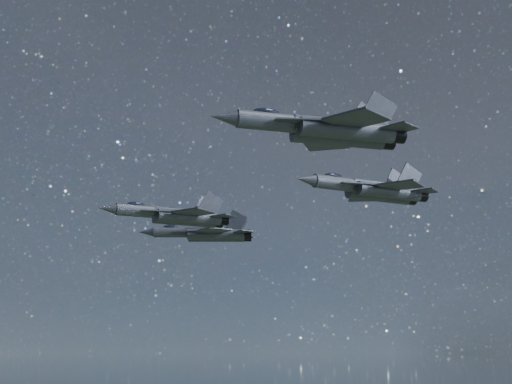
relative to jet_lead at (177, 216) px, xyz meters
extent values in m
cylinder|color=#333640|center=(-3.80, -1.13, 0.21)|extent=(7.09, 3.39, 1.47)
cone|color=#333640|center=(-8.13, -2.41, 0.21)|extent=(2.54, 1.91, 1.32)
ellipsoid|color=black|center=(-4.88, -1.45, 0.92)|extent=(2.43, 1.58, 0.72)
cube|color=#333640|center=(0.90, 0.27, 0.16)|extent=(7.80, 3.55, 1.22)
cylinder|color=#333640|center=(1.52, -0.53, -0.26)|extent=(8.00, 3.66, 1.47)
cylinder|color=#333640|center=(0.99, 1.28, -0.26)|extent=(8.00, 3.66, 1.47)
cylinder|color=black|center=(5.67, 0.70, -0.26)|extent=(1.56, 1.65, 1.36)
cylinder|color=black|center=(5.14, 2.51, -0.26)|extent=(1.56, 1.65, 1.36)
cube|color=#333640|center=(-1.81, -1.86, 0.10)|extent=(4.97, 1.50, 0.11)
cube|color=#333640|center=(-2.53, 0.57, 0.10)|extent=(4.82, 3.18, 0.11)
cube|color=#333640|center=(1.99, -2.75, -0.07)|extent=(5.40, 5.36, 0.19)
cube|color=#333640|center=(0.17, 3.39, -0.07)|extent=(4.53, 4.85, 0.19)
cube|color=#333640|center=(5.66, -0.58, -0.07)|extent=(3.20, 3.19, 0.14)
cube|color=#333640|center=(4.43, 3.57, -0.07)|extent=(2.65, 2.79, 0.14)
cube|color=#333640|center=(4.21, 0.02, 1.53)|extent=(3.24, 0.82, 3.35)
cube|color=#333640|center=(3.54, 2.28, 1.53)|extent=(3.10, 1.32, 3.35)
cylinder|color=#333640|center=(0.51, 15.50, 0.54)|extent=(7.22, 2.29, 1.50)
cone|color=#333640|center=(-4.06, 16.02, 0.54)|extent=(2.44, 1.60, 1.34)
ellipsoid|color=black|center=(-0.63, 15.63, 1.26)|extent=(2.38, 1.26, 0.74)
cube|color=#333640|center=(5.47, 14.93, 0.50)|extent=(7.98, 2.32, 1.25)
cylinder|color=#333640|center=(5.74, 13.93, 0.07)|extent=(8.18, 2.40, 1.50)
cylinder|color=#333640|center=(5.96, 15.84, 0.07)|extent=(8.18, 2.40, 1.50)
cylinder|color=black|center=(10.12, 13.43, 0.07)|extent=(1.40, 1.51, 1.38)
cylinder|color=black|center=(10.34, 15.34, 0.07)|extent=(1.40, 1.51, 1.38)
cube|color=#333640|center=(2.08, 14.01, 0.43)|extent=(5.07, 2.51, 0.12)
cube|color=#333640|center=(2.37, 16.59, 0.43)|extent=(5.06, 1.44, 0.12)
cube|color=#333640|center=(5.29, 11.67, 0.26)|extent=(5.06, 5.29, 0.19)
cube|color=#333640|center=(6.03, 18.15, 0.26)|extent=(5.42, 5.50, 0.19)
cube|color=#333640|center=(9.60, 12.24, 0.26)|extent=(2.98, 3.08, 0.14)
cube|color=#333640|center=(10.10, 16.62, 0.26)|extent=(3.20, 3.24, 0.14)
cube|color=#333640|center=(8.48, 13.38, 1.89)|extent=(3.30, 0.80, 3.41)
cube|color=#333640|center=(8.75, 15.76, 1.89)|extent=(3.35, 0.52, 3.41)
cylinder|color=#333640|center=(8.27, -28.49, 2.84)|extent=(7.71, 2.77, 1.59)
cone|color=#333640|center=(3.43, -29.27, 2.84)|extent=(2.65, 1.80, 1.43)
ellipsoid|color=black|center=(7.06, -28.69, 3.61)|extent=(2.57, 1.44, 0.79)
cube|color=#333640|center=(13.51, -27.65, 2.79)|extent=(8.51, 2.84, 1.33)
cylinder|color=#333640|center=(14.08, -28.59, 2.33)|extent=(8.72, 2.93, 1.59)
cylinder|color=#333640|center=(13.75, -26.58, 2.33)|extent=(8.72, 2.93, 1.59)
cylinder|color=black|center=(18.72, -27.85, 2.33)|extent=(1.54, 1.66, 1.47)
cylinder|color=black|center=(18.39, -25.83, 2.33)|extent=(1.54, 1.66, 1.47)
cube|color=#333640|center=(10.30, -29.56, 2.72)|extent=(5.34, 1.30, 0.12)
cube|color=#333640|center=(9.87, -26.84, 2.72)|extent=(5.37, 2.88, 0.12)
cube|color=#333640|center=(14.27, -31.04, 2.53)|extent=(5.81, 5.86, 0.20)
cube|color=#333640|center=(13.16, -24.19, 2.53)|extent=(5.28, 5.55, 0.20)
cube|color=#333640|center=(18.52, -29.22, 2.53)|extent=(3.43, 3.46, 0.15)
cube|color=#333640|center=(17.78, -24.59, 2.53)|extent=(3.10, 3.22, 0.15)
cube|color=#333640|center=(17.04, -28.37, 4.27)|extent=(3.56, 0.60, 3.63)
cube|color=#333640|center=(16.64, -25.85, 4.27)|extent=(3.48, 1.01, 3.63)
cylinder|color=#333640|center=(19.46, -5.32, 3.25)|extent=(7.91, 4.17, 1.65)
cone|color=#333640|center=(14.69, -7.02, 3.25)|extent=(2.88, 2.24, 1.48)
ellipsoid|color=black|center=(18.27, -5.74, 4.05)|extent=(2.74, 1.89, 0.81)
cube|color=#333640|center=(24.64, -3.47, 3.20)|extent=(8.69, 4.40, 1.37)
cylinder|color=#333640|center=(25.39, -4.33, 2.73)|extent=(8.91, 4.53, 1.65)
cylinder|color=#333640|center=(24.68, -2.34, 2.73)|extent=(8.91, 4.53, 1.65)
cylinder|color=black|center=(29.97, -2.70, 2.73)|extent=(1.80, 1.89, 1.52)
cylinder|color=black|center=(29.26, -0.71, 2.73)|extent=(1.80, 1.89, 1.52)
cube|color=#333640|center=(21.73, -6.02, 3.13)|extent=(5.60, 1.97, 0.13)
cube|color=#333640|center=(20.78, -3.34, 3.13)|extent=(5.32, 3.79, 0.13)
cube|color=#333640|center=(26.04, -6.79, 2.94)|extent=(6.05, 5.97, 0.21)
cube|color=#333640|center=(23.63, -0.02, 2.94)|extent=(4.89, 5.30, 0.21)
cube|color=#333640|center=(30.03, -4.13, 2.94)|extent=(3.58, 3.56, 0.16)
cube|color=#333640|center=(28.40, 0.44, 2.94)|extent=(2.87, 3.04, 0.16)
cube|color=#333640|center=(28.36, -3.55, 4.73)|extent=(3.60, 1.11, 3.76)
cube|color=#333640|center=(27.48, -1.06, 4.73)|extent=(3.41, 1.66, 3.76)
camera|label=1|loc=(-0.88, -85.66, -16.37)|focal=50.00mm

